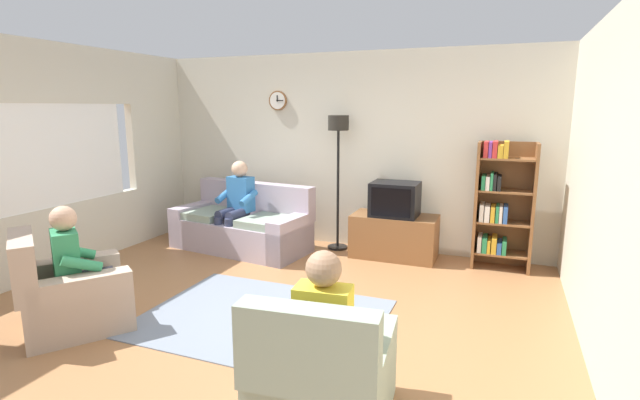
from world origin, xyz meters
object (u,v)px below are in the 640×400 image
object	(u,v)px
couch	(243,227)
armchair_near_window	(71,297)
tv_stand	(394,236)
person_in_left_armchair	(79,261)
person_on_couch	(236,201)
tv	(395,199)
person_in_right_armchair	(327,326)
floor_lamp	(338,145)
armchair_near_bookshelf	(323,379)
bookshelf	(500,204)

from	to	relation	value
couch	armchair_near_window	xyz separation A→B (m)	(-0.17, -2.68, -0.02)
tv_stand	person_in_left_armchair	world-z (taller)	person_in_left_armchair
person_on_couch	person_in_left_armchair	world-z (taller)	person_on_couch
tv	person_in_right_armchair	xyz separation A→B (m)	(0.33, -3.35, -0.18)
floor_lamp	armchair_near_window	bearing A→B (deg)	-113.81
armchair_near_bookshelf	tv	bearing A→B (deg)	95.60
armchair_near_bookshelf	bookshelf	bearing A→B (deg)	75.21
couch	person_in_right_armchair	xyz separation A→B (m)	(2.39, -2.98, 0.29)
person_on_couch	bookshelf	bearing A→B (deg)	9.73
armchair_near_window	couch	bearing A→B (deg)	86.39
couch	person_in_right_armchair	distance (m)	3.83
armchair_near_bookshelf	person_in_left_armchair	distance (m)	2.58
bookshelf	person_in_right_armchair	size ratio (longest dim) A/B	1.40
bookshelf	person_on_couch	xyz separation A→B (m)	(-3.35, -0.57, -0.10)
armchair_near_bookshelf	person_on_couch	bearing A→B (deg)	129.29
person_on_couch	floor_lamp	bearing A→B (deg)	25.79
tv	person_on_couch	size ratio (longest dim) A/B	0.48
tv_stand	couch	bearing A→B (deg)	-169.04
floor_lamp	person_on_couch	size ratio (longest dim) A/B	1.49
armchair_near_window	person_in_left_armchair	distance (m)	0.33
couch	tv	world-z (taller)	tv
person_on_couch	person_in_left_armchair	size ratio (longest dim) A/B	1.11
person_on_couch	tv	bearing A→B (deg)	13.08
floor_lamp	person_in_left_armchair	world-z (taller)	floor_lamp
bookshelf	armchair_near_window	bearing A→B (deg)	-138.01
armchair_near_window	person_in_right_armchair	xyz separation A→B (m)	(2.56, -0.29, 0.32)
floor_lamp	tv_stand	bearing A→B (deg)	-6.84
tv	person_in_left_armchair	world-z (taller)	person_in_left_armchair
tv	armchair_near_window	world-z (taller)	tv
tv_stand	bookshelf	size ratio (longest dim) A/B	0.70
tv	armchair_near_bookshelf	size ratio (longest dim) A/B	0.63
bookshelf	tv_stand	bearing A→B (deg)	-177.00
couch	tv	size ratio (longest dim) A/B	3.33
tv	bookshelf	distance (m)	1.27
couch	person_in_left_armchair	world-z (taller)	person_in_left_armchair
person_on_couch	person_in_right_armchair	distance (m)	3.75
armchair_near_window	person_in_right_armchair	bearing A→B (deg)	-6.54
tv_stand	bookshelf	world-z (taller)	bookshelf
bookshelf	person_in_left_armchair	world-z (taller)	bookshelf
couch	person_in_left_armchair	size ratio (longest dim) A/B	1.79
armchair_near_window	person_in_left_armchair	size ratio (longest dim) A/B	1.06
tv_stand	person_in_right_armchair	world-z (taller)	person_in_right_armchair
bookshelf	armchair_near_window	world-z (taller)	bookshelf
person_in_right_armchair	couch	bearing A→B (deg)	128.74
floor_lamp	bookshelf	bearing A→B (deg)	-0.89
bookshelf	armchair_near_bookshelf	world-z (taller)	bookshelf
couch	floor_lamp	xyz separation A→B (m)	(1.24, 0.50, 1.14)
bookshelf	armchair_near_bookshelf	xyz separation A→B (m)	(-0.93, -3.53, -0.51)
person_in_left_armchair	armchair_near_bookshelf	bearing A→B (deg)	-10.24
bookshelf	floor_lamp	bearing A→B (deg)	179.11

